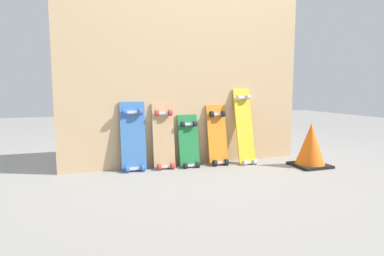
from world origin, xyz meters
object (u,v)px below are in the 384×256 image
skateboard_green (189,145)px  skateboard_yellow (245,130)px  skateboard_natural (164,140)px  skateboard_blue (133,140)px  traffic_cone (311,145)px  skateboard_orange (218,138)px

skateboard_green → skateboard_yellow: skateboard_yellow is taller
skateboard_green → skateboard_natural: bearing=176.1°
skateboard_blue → skateboard_green: size_ratio=1.22×
skateboard_natural → skateboard_blue: bearing=179.4°
skateboard_blue → skateboard_natural: (0.27, -0.00, -0.01)m
skateboard_blue → skateboard_natural: 0.27m
skateboard_blue → skateboard_natural: skateboard_blue is taller
skateboard_natural → traffic_cone: (1.28, -0.38, -0.06)m
skateboard_yellow → skateboard_green: bearing=176.7°
skateboard_blue → traffic_cone: 1.60m
traffic_cone → skateboard_natural: bearing=163.3°
skateboard_natural → skateboard_yellow: skateboard_yellow is taller
skateboard_blue → traffic_cone: size_ratio=1.65×
skateboard_orange → skateboard_natural: bearing=178.0°
skateboard_yellow → traffic_cone: skateboard_yellow is taller
skateboard_orange → skateboard_yellow: skateboard_yellow is taller
skateboard_orange → traffic_cone: (0.77, -0.37, -0.05)m
skateboard_orange → traffic_cone: skateboard_orange is taller
traffic_cone → skateboard_green: bearing=160.6°
traffic_cone → skateboard_blue: bearing=166.0°
skateboard_blue → traffic_cone: (1.55, -0.39, -0.07)m
skateboard_natural → skateboard_green: 0.24m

